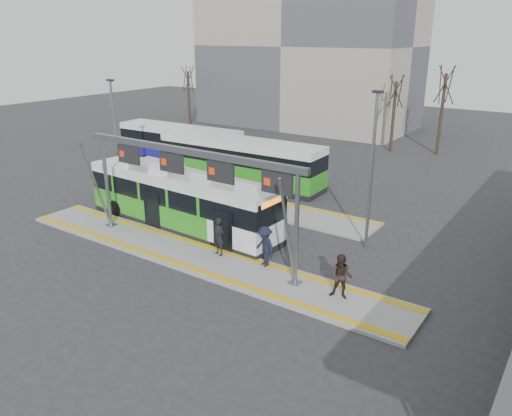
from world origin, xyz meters
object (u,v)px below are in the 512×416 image
Objects in this scene: hero_bus at (181,200)px; passenger_a at (219,237)px; passenger_c at (265,246)px; gantry at (189,171)px; passenger_b at (341,277)px.

passenger_a is at bearing -23.11° from hero_bus.
passenger_c is at bearing -12.29° from hero_bus.
gantry is 3.49m from passenger_a.
passenger_b reaches higher than passenger_a.
hero_bus is 4.77m from passenger_a.
passenger_a is at bearing -149.98° from passenger_c.
gantry is 5.01m from passenger_c.
passenger_c reaches higher than passenger_b.
passenger_b is at bearing 9.09° from passenger_a.
hero_bus is at bearing 140.11° from gantry.
passenger_b is (8.00, 0.02, -3.20)m from gantry.
passenger_a is (1.29, 0.47, -3.20)m from gantry.
passenger_c is (3.79, 0.75, -3.19)m from gantry.
gantry reaches higher than passenger_b.
passenger_a is (4.29, -2.04, -0.46)m from hero_bus.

